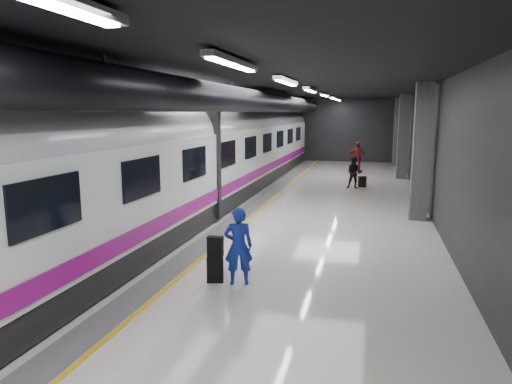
% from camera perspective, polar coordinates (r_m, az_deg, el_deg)
% --- Properties ---
extents(ground, '(40.00, 40.00, 0.00)m').
position_cam_1_polar(ground, '(14.57, 2.04, -4.14)').
color(ground, silver).
rests_on(ground, ground).
extents(platform_hall, '(10.02, 40.02, 4.51)m').
position_cam_1_polar(platform_hall, '(15.13, 1.84, 9.92)').
color(platform_hall, black).
rests_on(platform_hall, ground).
extents(train, '(3.05, 38.00, 4.05)m').
position_cam_1_polar(train, '(15.23, -9.96, 4.24)').
color(train, black).
rests_on(train, ground).
extents(traveler_main, '(0.69, 0.56, 1.63)m').
position_cam_1_polar(traveler_main, '(9.48, -2.21, -6.77)').
color(traveler_main, '#172BB3').
rests_on(traveler_main, ground).
extents(suitcase_main, '(0.39, 0.30, 0.56)m').
position_cam_1_polar(suitcase_main, '(9.79, -5.12, -9.56)').
color(suitcase_main, black).
rests_on(suitcase_main, ground).
extents(shoulder_bag, '(0.32, 0.18, 0.43)m').
position_cam_1_polar(shoulder_bag, '(9.63, -5.11, -6.79)').
color(shoulder_bag, black).
rests_on(shoulder_bag, suitcase_main).
extents(traveler_far_a, '(0.74, 0.59, 1.50)m').
position_cam_1_polar(traveler_far_a, '(21.87, 12.20, 2.39)').
color(traveler_far_a, black).
rests_on(traveler_far_a, ground).
extents(traveler_far_b, '(1.13, 0.54, 1.88)m').
position_cam_1_polar(traveler_far_b, '(27.34, 12.50, 4.24)').
color(traveler_far_b, maroon).
rests_on(traveler_far_b, ground).
extents(suitcase_far, '(0.40, 0.32, 0.52)m').
position_cam_1_polar(suitcase_far, '(22.45, 13.14, 1.27)').
color(suitcase_far, black).
rests_on(suitcase_far, ground).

